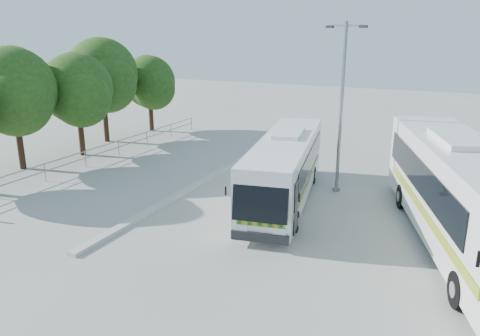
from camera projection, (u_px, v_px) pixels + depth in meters
The scene contains 10 objects.
ground at pixel (210, 211), 20.84m from camera, with size 100.00×100.00×0.00m, color #A5A59F.
kerb_divider at pixel (189, 189), 23.50m from camera, with size 0.40×16.00×0.15m, color #B2B2AD.
railing at pixel (97, 151), 28.23m from camera, with size 0.06×22.00×1.00m.
tree_far_b at pixel (14, 90), 25.96m from camera, with size 5.33×5.03×6.96m.
tree_far_c at pixel (78, 89), 29.06m from camera, with size 4.97×4.69×6.49m.
tree_far_d at pixel (103, 74), 32.60m from camera, with size 5.62×5.30×7.33m.
tree_far_e at pixel (150, 82), 36.48m from camera, with size 4.54×4.28×5.92m.
coach_main at pixel (285, 167), 21.64m from camera, with size 4.13×11.03×3.00m.
coach_adjacent at pixel (463, 194), 16.92m from camera, with size 6.70×13.57×3.72m.
lamppost at pixel (342, 101), 22.23m from camera, with size 1.99×0.56×8.16m.
Camera 1 is at (9.58, -16.99, 7.73)m, focal length 35.00 mm.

